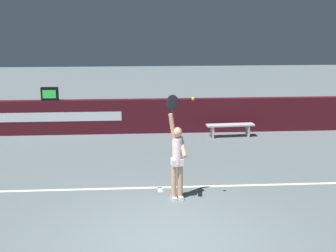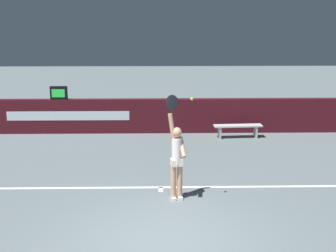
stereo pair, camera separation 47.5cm
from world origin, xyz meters
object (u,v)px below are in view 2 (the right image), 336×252
at_px(tennis_player, 176,157).
at_px(tennis_ball, 192,99).
at_px(courtside_bench_near, 238,128).
at_px(speed_display, 59,93).

xyz_separation_m(tennis_player, tennis_ball, (0.31, -0.31, 1.39)).
height_order(tennis_ball, courtside_bench_near, tennis_ball).
bearing_deg(courtside_bench_near, tennis_player, -113.57).
bearing_deg(courtside_bench_near, tennis_ball, -109.68).
height_order(tennis_player, tennis_ball, tennis_player).
relative_size(speed_display, tennis_player, 0.24).
bearing_deg(tennis_player, courtside_bench_near, 66.43).
relative_size(speed_display, tennis_ball, 8.58).
height_order(speed_display, courtside_bench_near, speed_display).
distance_m(speed_display, tennis_ball, 7.74).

